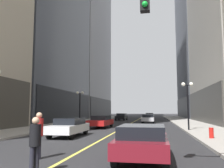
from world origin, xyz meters
TOP-DOWN VIEW (x-y plane):
  - ground_plane at (0.00, 35.00)m, footprint 200.00×200.00m
  - sidewalk_left at (-8.25, 35.00)m, footprint 4.50×78.00m
  - sidewalk_right at (8.25, 35.00)m, footprint 4.50×78.00m
  - lane_centre_stripe at (0.00, 35.00)m, footprint 0.16×70.00m
  - building_left_far at (-17.58, 60.00)m, footprint 14.35×26.00m
  - car_maroon at (2.94, 6.11)m, footprint 1.93×4.12m
  - car_white at (-2.71, 13.50)m, footprint 1.80×4.60m
  - car_red at (-2.36, 22.34)m, footprint 2.03×4.81m
  - car_silver at (2.43, 33.10)m, footprint 1.86×4.07m
  - car_black at (-2.83, 42.22)m, footprint 1.97×4.58m
  - car_green at (2.34, 49.80)m, footprint 1.86×4.68m
  - pedestrian_in_black_coat at (-0.13, 3.56)m, footprint 0.47×0.47m
  - pedestrian_in_red_jacket at (-1.10, 5.68)m, footprint 0.47×0.47m
  - street_lamp_left_far at (-6.40, 27.44)m, footprint 1.06×0.36m
  - street_lamp_right_mid at (6.40, 19.24)m, footprint 1.06×0.36m
  - fire_hydrant_right at (6.90, 12.84)m, footprint 0.28×0.28m

SIDE VIEW (x-z plane):
  - ground_plane at x=0.00m, z-range 0.00..0.00m
  - lane_centre_stripe at x=0.00m, z-range 0.00..0.01m
  - sidewalk_left at x=-8.25m, z-range 0.00..0.15m
  - sidewalk_right at x=8.25m, z-range 0.00..0.15m
  - fire_hydrant_right at x=6.90m, z-range 0.00..0.80m
  - car_silver at x=2.43m, z-range 0.06..1.38m
  - car_maroon at x=2.94m, z-range 0.06..1.38m
  - car_green at x=2.34m, z-range 0.06..1.38m
  - car_black at x=-2.83m, z-range 0.06..1.38m
  - car_white at x=-2.71m, z-range 0.06..1.38m
  - car_red at x=-2.36m, z-range 0.06..1.38m
  - pedestrian_in_black_coat at x=-0.13m, z-range 0.14..1.82m
  - pedestrian_in_red_jacket at x=-1.10m, z-range 0.16..1.96m
  - street_lamp_left_far at x=-6.40m, z-range 1.04..5.47m
  - street_lamp_right_mid at x=6.40m, z-range 1.04..5.47m
  - building_left_far at x=-17.58m, z-range -0.08..56.40m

